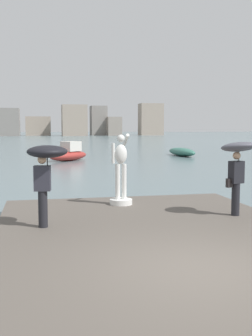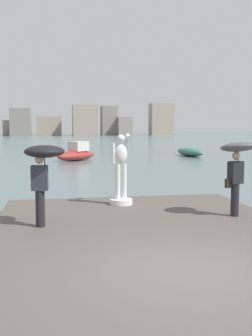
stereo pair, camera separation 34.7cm
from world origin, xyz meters
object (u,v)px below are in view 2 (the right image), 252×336
at_px(onlooker_right, 237,158).
at_px(statue_white_figure, 121,177).
at_px(onlooker_left, 43,162).
at_px(boat_near, 190,152).
at_px(boat_far, 77,154).

bearing_deg(onlooker_right, statue_white_figure, 142.07).
bearing_deg(onlooker_right, onlooker_left, -176.28).
xyz_separation_m(onlooker_left, boat_near, (13.45, 28.40, -1.57)).
bearing_deg(boat_near, statue_white_figure, -113.29).
xyz_separation_m(onlooker_right, boat_near, (8.35, 28.07, -1.56)).
relative_size(statue_white_figure, boat_near, 0.41).
height_order(statue_white_figure, boat_far, statue_white_figure).
xyz_separation_m(boat_near, boat_far, (-11.14, -3.54, 0.18)).
xyz_separation_m(statue_white_figure, boat_far, (0.00, 22.35, -0.68)).
distance_m(statue_white_figure, boat_near, 28.20).
xyz_separation_m(onlooker_right, boat_far, (-2.79, 24.53, -1.38)).
xyz_separation_m(statue_white_figure, onlooker_left, (-2.30, -2.51, 0.71)).
height_order(onlooker_right, boat_near, onlooker_right).
relative_size(statue_white_figure, onlooker_left, 1.12).
distance_m(onlooker_right, boat_far, 24.72).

